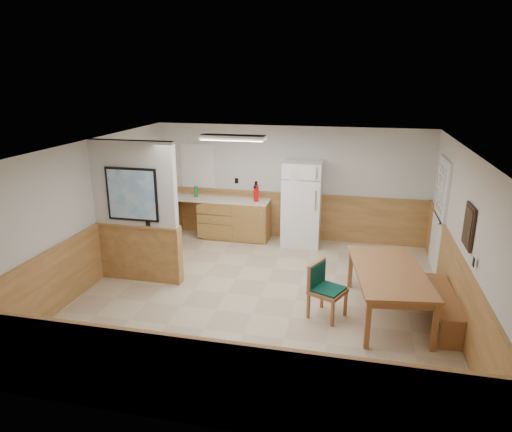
% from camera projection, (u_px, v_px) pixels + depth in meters
% --- Properties ---
extents(ground, '(6.00, 6.00, 0.00)m').
position_uv_depth(ground, '(261.00, 297.00, 7.58)').
color(ground, '#C3AF8C').
rests_on(ground, ground).
extents(ceiling, '(6.00, 6.00, 0.02)m').
position_uv_depth(ceiling, '(261.00, 147.00, 6.84)').
color(ceiling, white).
rests_on(ceiling, back_wall).
extents(back_wall, '(6.00, 0.02, 2.50)m').
position_uv_depth(back_wall, '(289.00, 183.00, 10.01)').
color(back_wall, silver).
rests_on(back_wall, ground).
extents(right_wall, '(0.02, 6.00, 2.50)m').
position_uv_depth(right_wall, '(464.00, 240.00, 6.58)').
color(right_wall, silver).
rests_on(right_wall, ground).
extents(left_wall, '(0.02, 6.00, 2.50)m').
position_uv_depth(left_wall, '(91.00, 213.00, 7.84)').
color(left_wall, silver).
rests_on(left_wall, ground).
extents(wainscot_back, '(6.00, 0.04, 1.00)m').
position_uv_depth(wainscot_back, '(289.00, 216.00, 10.21)').
color(wainscot_back, tan).
rests_on(wainscot_back, ground).
extents(wainscot_right, '(0.04, 6.00, 1.00)m').
position_uv_depth(wainscot_right, '(455.00, 287.00, 6.81)').
color(wainscot_right, tan).
rests_on(wainscot_right, ground).
extents(wainscot_left, '(0.04, 6.00, 1.00)m').
position_uv_depth(wainscot_left, '(96.00, 254.00, 8.06)').
color(wainscot_left, tan).
rests_on(wainscot_left, ground).
extents(partition_wall, '(1.50, 0.20, 2.50)m').
position_uv_depth(partition_wall, '(136.00, 214.00, 7.87)').
color(partition_wall, silver).
rests_on(partition_wall, ground).
extents(kitchen_counter, '(2.20, 0.61, 1.00)m').
position_uv_depth(kitchen_counter, '(233.00, 218.00, 10.20)').
color(kitchen_counter, '#A9743C').
rests_on(kitchen_counter, ground).
extents(exterior_door, '(0.07, 1.02, 2.15)m').
position_uv_depth(exterior_door, '(439.00, 215.00, 8.42)').
color(exterior_door, white).
rests_on(exterior_door, ground).
extents(kitchen_window, '(0.80, 0.04, 1.00)m').
position_uv_depth(kitchen_window, '(198.00, 166.00, 10.34)').
color(kitchen_window, white).
rests_on(kitchen_window, back_wall).
extents(wall_painting, '(0.04, 0.50, 0.60)m').
position_uv_depth(wall_painting, '(468.00, 226.00, 6.22)').
color(wall_painting, black).
rests_on(wall_painting, right_wall).
extents(fluorescent_fixture, '(1.20, 0.30, 0.09)m').
position_uv_depth(fluorescent_fixture, '(233.00, 137.00, 8.24)').
color(fluorescent_fixture, white).
rests_on(fluorescent_fixture, ceiling).
extents(refrigerator, '(0.81, 0.73, 1.82)m').
position_uv_depth(refrigerator, '(302.00, 204.00, 9.70)').
color(refrigerator, white).
rests_on(refrigerator, ground).
extents(dining_table, '(1.27, 2.11, 0.75)m').
position_uv_depth(dining_table, '(389.00, 275.00, 6.82)').
color(dining_table, '#A96C3E').
rests_on(dining_table, ground).
extents(dining_bench, '(0.38, 1.54, 0.45)m').
position_uv_depth(dining_bench, '(443.00, 301.00, 6.70)').
color(dining_bench, '#A96C3E').
rests_on(dining_bench, ground).
extents(dining_chair, '(0.78, 0.67, 0.85)m').
position_uv_depth(dining_chair, '(323.00, 285.00, 6.87)').
color(dining_chair, '#A96C3E').
rests_on(dining_chair, ground).
extents(fire_extinguisher, '(0.13, 0.13, 0.44)m').
position_uv_depth(fire_extinguisher, '(256.00, 193.00, 9.85)').
color(fire_extinguisher, red).
rests_on(fire_extinguisher, kitchen_counter).
extents(soap_bottle, '(0.09, 0.09, 0.25)m').
position_uv_depth(soap_bottle, '(196.00, 191.00, 10.23)').
color(soap_bottle, '#177E32').
rests_on(soap_bottle, kitchen_counter).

